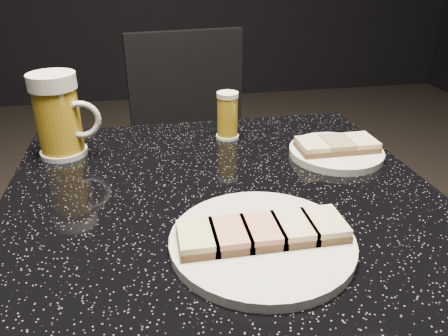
{
  "coord_description": "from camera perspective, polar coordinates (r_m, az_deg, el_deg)",
  "views": [
    {
      "loc": [
        -0.11,
        -0.6,
        1.1
      ],
      "look_at": [
        0.0,
        0.0,
        0.8
      ],
      "focal_mm": 35.0,
      "sensor_mm": 36.0,
      "label": 1
    }
  ],
  "objects": [
    {
      "name": "canapes_on_plate_small",
      "position": [
        0.86,
        14.52,
        2.97
      ],
      "size": [
        0.15,
        0.07,
        0.02
      ],
      "color": "#4C3521",
      "rests_on": "plate_small"
    },
    {
      "name": "beer_tumbler",
      "position": [
        0.9,
        0.46,
        6.84
      ],
      "size": [
        0.05,
        0.05,
        0.1
      ],
      "color": "white",
      "rests_on": "table"
    },
    {
      "name": "plate_large",
      "position": [
        0.59,
        4.97,
        -9.57
      ],
      "size": [
        0.25,
        0.25,
        0.01
      ],
      "primitive_type": "cylinder",
      "color": "silver",
      "rests_on": "table"
    },
    {
      "name": "table",
      "position": [
        0.85,
        0.0,
        -17.98
      ],
      "size": [
        0.7,
        0.7,
        0.75
      ],
      "color": "black",
      "rests_on": "floor"
    },
    {
      "name": "beer_mug",
      "position": [
        0.87,
        -20.76,
        6.44
      ],
      "size": [
        0.12,
        0.09,
        0.16
      ],
      "color": "white",
      "rests_on": "table"
    },
    {
      "name": "chair",
      "position": [
        1.51,
        -3.63,
        2.75
      ],
      "size": [
        0.45,
        0.45,
        0.87
      ],
      "color": "black",
      "rests_on": "floor"
    },
    {
      "name": "plate_small",
      "position": [
        0.86,
        14.4,
        1.97
      ],
      "size": [
        0.18,
        0.18,
        0.01
      ],
      "primitive_type": "cylinder",
      "color": "white",
      "rests_on": "table"
    },
    {
      "name": "canapes_on_plate_large",
      "position": [
        0.58,
        5.04,
        -8.26
      ],
      "size": [
        0.22,
        0.07,
        0.02
      ],
      "color": "#4C3521",
      "rests_on": "plate_large"
    }
  ]
}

